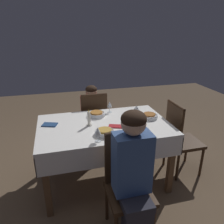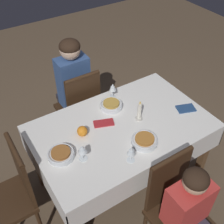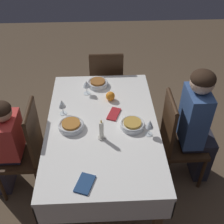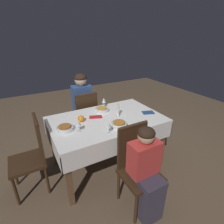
# 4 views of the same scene
# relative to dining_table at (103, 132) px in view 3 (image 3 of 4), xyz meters

# --- Properties ---
(ground_plane) EXTENTS (8.00, 8.00, 0.00)m
(ground_plane) POSITION_rel_dining_table_xyz_m (0.00, 0.00, -0.66)
(ground_plane) COLOR brown
(dining_table) EXTENTS (1.44, 0.90, 0.75)m
(dining_table) POSITION_rel_dining_table_xyz_m (0.00, 0.00, 0.00)
(dining_table) COLOR white
(dining_table) RESTS_ON ground_plane
(chair_south) EXTENTS (0.38, 0.39, 0.94)m
(chair_south) POSITION_rel_dining_table_xyz_m (0.05, -0.67, -0.16)
(chair_south) COLOR #382314
(chair_south) RESTS_ON ground_plane
(chair_north) EXTENTS (0.38, 0.39, 0.94)m
(chair_north) POSITION_rel_dining_table_xyz_m (-0.01, 0.67, -0.16)
(chair_north) COLOR #382314
(chair_north) RESTS_ON ground_plane
(chair_east) EXTENTS (0.39, 0.38, 0.94)m
(chair_east) POSITION_rel_dining_table_xyz_m (0.94, -0.06, -0.16)
(chair_east) COLOR #382314
(chair_east) RESTS_ON ground_plane
(person_adult_denim) EXTENTS (0.30, 0.34, 1.20)m
(person_adult_denim) POSITION_rel_dining_table_xyz_m (0.05, -0.82, 0.01)
(person_adult_denim) COLOR #282833
(person_adult_denim) RESTS_ON ground_plane
(person_child_red) EXTENTS (0.30, 0.33, 1.00)m
(person_child_red) POSITION_rel_dining_table_xyz_m (-0.01, 0.83, -0.11)
(person_child_red) COLOR #383342
(person_child_red) RESTS_ON ground_plane
(bowl_south) EXTENTS (0.20, 0.20, 0.06)m
(bowl_south) POSITION_rel_dining_table_xyz_m (-0.05, -0.24, 0.12)
(bowl_south) COLOR silver
(bowl_south) RESTS_ON dining_table
(wine_glass_south) EXTENTS (0.06, 0.06, 0.14)m
(wine_glass_south) POSITION_rel_dining_table_xyz_m (-0.14, -0.36, 0.19)
(wine_glass_south) COLOR white
(wine_glass_south) RESTS_ON dining_table
(bowl_north) EXTENTS (0.20, 0.20, 0.06)m
(bowl_north) POSITION_rel_dining_table_xyz_m (-0.04, 0.25, 0.12)
(bowl_north) COLOR silver
(bowl_north) RESTS_ON dining_table
(wine_glass_north) EXTENTS (0.06, 0.06, 0.14)m
(wine_glass_north) POSITION_rel_dining_table_xyz_m (0.14, 0.33, 0.19)
(wine_glass_north) COLOR white
(wine_glass_north) RESTS_ON dining_table
(bowl_east) EXTENTS (0.19, 0.19, 0.06)m
(bowl_east) POSITION_rel_dining_table_xyz_m (0.55, 0.03, 0.12)
(bowl_east) COLOR silver
(bowl_east) RESTS_ON dining_table
(wine_glass_east) EXTENTS (0.07, 0.07, 0.14)m
(wine_glass_east) POSITION_rel_dining_table_xyz_m (0.43, 0.13, 0.19)
(wine_glass_east) COLOR white
(wine_glass_east) RESTS_ON dining_table
(candle_centerpiece) EXTENTS (0.06, 0.06, 0.19)m
(candle_centerpiece) POSITION_rel_dining_table_xyz_m (-0.17, 0.01, 0.16)
(candle_centerpiece) COLOR beige
(candle_centerpiece) RESTS_ON dining_table
(orange_fruit) EXTENTS (0.08, 0.08, 0.08)m
(orange_fruit) POSITION_rel_dining_table_xyz_m (0.32, -0.08, 0.13)
(orange_fruit) COLOR orange
(orange_fruit) RESTS_ON dining_table
(napkin_red_folded) EXTENTS (0.18, 0.15, 0.01)m
(napkin_red_folded) POSITION_rel_dining_table_xyz_m (-0.58, 0.13, 0.10)
(napkin_red_folded) COLOR navy
(napkin_red_folded) RESTS_ON dining_table
(napkin_spare_side) EXTENTS (0.18, 0.13, 0.01)m
(napkin_spare_side) POSITION_rel_dining_table_xyz_m (0.11, -0.10, 0.10)
(napkin_spare_side) COLOR #AD2328
(napkin_spare_side) RESTS_ON dining_table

